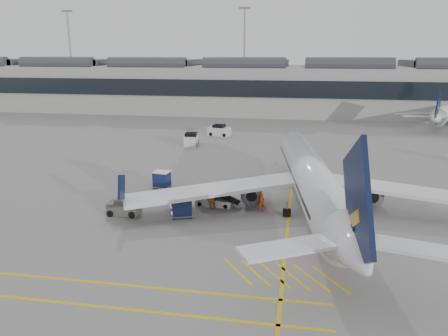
% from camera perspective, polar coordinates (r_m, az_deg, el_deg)
% --- Properties ---
extents(ground, '(220.00, 220.00, 0.00)m').
position_cam_1_polar(ground, '(37.45, -7.37, -7.34)').
color(ground, gray).
rests_on(ground, ground).
extents(terminal, '(200.00, 20.45, 12.40)m').
position_cam_1_polar(terminal, '(105.77, 4.34, 10.53)').
color(terminal, '#9E9E99').
rests_on(terminal, ground).
extents(light_masts, '(113.00, 0.60, 25.45)m').
position_cam_1_polar(light_masts, '(119.64, 4.31, 15.04)').
color(light_masts, slate).
rests_on(light_masts, ground).
extents(apron_markings, '(0.25, 60.00, 0.01)m').
position_cam_1_polar(apron_markings, '(45.25, 8.70, -3.42)').
color(apron_markings, gold).
rests_on(apron_markings, ground).
extents(airliner_main, '(33.77, 37.13, 9.90)m').
position_cam_1_polar(airliner_main, '(40.26, 11.41, -1.54)').
color(airliner_main, silver).
rests_on(airliner_main, ground).
extents(airliner_far, '(27.15, 30.03, 8.44)m').
position_cam_1_polar(airliner_far, '(98.94, 26.87, 6.55)').
color(airliner_far, silver).
rests_on(airliner_far, ground).
extents(belt_loader, '(4.31, 1.78, 1.72)m').
position_cam_1_polar(belt_loader, '(41.59, -1.37, -4.18)').
color(belt_loader, silver).
rests_on(belt_loader, ground).
extents(baggage_cart_a, '(1.87, 1.72, 1.61)m').
position_cam_1_polar(baggage_cart_a, '(40.85, -5.94, -4.09)').
color(baggage_cart_a, gray).
rests_on(baggage_cart_a, ground).
extents(baggage_cart_b, '(2.07, 1.89, 1.79)m').
position_cam_1_polar(baggage_cart_b, '(42.10, -0.57, -3.28)').
color(baggage_cart_b, gray).
rests_on(baggage_cart_b, ground).
extents(baggage_cart_c, '(1.88, 1.61, 1.82)m').
position_cam_1_polar(baggage_cart_c, '(47.05, -8.12, -1.45)').
color(baggage_cart_c, gray).
rests_on(baggage_cart_c, ground).
extents(baggage_cart_d, '(2.23, 2.04, 1.93)m').
position_cam_1_polar(baggage_cart_d, '(38.71, -5.54, -4.89)').
color(baggage_cart_d, gray).
rests_on(baggage_cart_d, ground).
extents(ramp_agent_a, '(0.70, 0.78, 1.80)m').
position_cam_1_polar(ramp_agent_a, '(39.76, 4.97, -4.54)').
color(ramp_agent_a, '#DC4A0B').
rests_on(ramp_agent_a, ground).
extents(ramp_agent_b, '(0.99, 0.81, 1.87)m').
position_cam_1_polar(ramp_agent_b, '(40.62, -1.66, -4.02)').
color(ramp_agent_b, orange).
rests_on(ramp_agent_b, ground).
extents(pushback_tug, '(2.81, 1.77, 1.55)m').
position_cam_1_polar(pushback_tug, '(40.15, -12.92, -5.00)').
color(pushback_tug, '#4C4C41').
rests_on(pushback_tug, ground).
extents(safety_cone_nose, '(0.40, 0.40, 0.55)m').
position_cam_1_polar(safety_cone_nose, '(56.97, 6.83, 0.75)').
color(safety_cone_nose, '#F24C0A').
rests_on(safety_cone_nose, ground).
extents(safety_cone_engine, '(0.41, 0.41, 0.57)m').
position_cam_1_polar(safety_cone_engine, '(39.16, 18.01, -6.52)').
color(safety_cone_engine, '#F24C0A').
rests_on(safety_cone_engine, ground).
extents(service_van_left, '(4.04, 2.54, 1.93)m').
position_cam_1_polar(service_van_left, '(76.26, -0.63, 4.90)').
color(service_van_left, silver).
rests_on(service_van_left, ground).
extents(service_van_mid, '(2.28, 3.94, 1.93)m').
position_cam_1_polar(service_van_mid, '(68.63, -4.30, 3.73)').
color(service_van_mid, silver).
rests_on(service_van_mid, ground).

